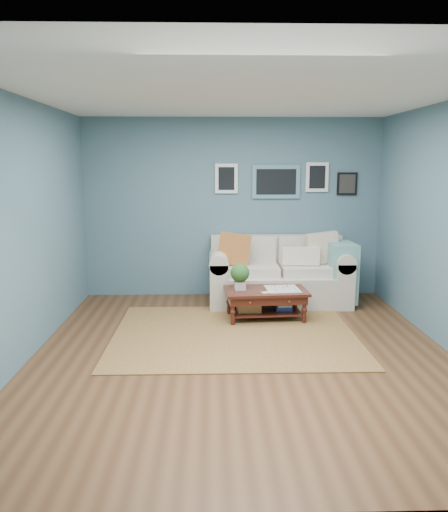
{
  "coord_description": "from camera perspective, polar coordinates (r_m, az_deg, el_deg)",
  "views": [
    {
      "loc": [
        -0.34,
        -5.09,
        2.03
      ],
      "look_at": [
        -0.17,
        1.0,
        0.89
      ],
      "focal_mm": 35.0,
      "sensor_mm": 36.0,
      "label": 1
    }
  ],
  "objects": [
    {
      "name": "coffee_table",
      "position": [
        6.58,
        4.29,
        -4.42
      ],
      "size": [
        1.1,
        0.69,
        0.74
      ],
      "rotation": [
        0.0,
        0.0,
        0.07
      ],
      "color": "#37100C",
      "rests_on": "ground"
    },
    {
      "name": "room_shell",
      "position": [
        5.21,
        2.38,
        3.19
      ],
      "size": [
        5.0,
        5.02,
        2.7
      ],
      "color": "brown",
      "rests_on": "ground"
    },
    {
      "name": "area_rug",
      "position": [
        6.07,
        1.17,
        -8.9
      ],
      "size": [
        2.88,
        2.3,
        0.01
      ],
      "primitive_type": "cube",
      "color": "brown",
      "rests_on": "ground"
    },
    {
      "name": "loveseat",
      "position": [
        7.38,
        6.92,
        -1.98
      ],
      "size": [
        2.07,
        0.94,
        1.07
      ],
      "color": "beige",
      "rests_on": "ground"
    }
  ]
}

